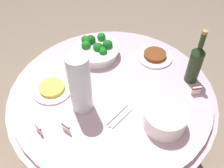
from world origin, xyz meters
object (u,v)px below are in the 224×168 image
object	(u,v)px
label_placard_mid	(66,127)
label_placard_rear	(38,128)
label_placard_front	(196,90)
wine_bottle	(195,63)
serving_tongs	(119,117)
broccoli_bowl	(97,49)
decorative_fruit_vase	(80,85)
food_plate_fried_egg	(52,89)
food_plate_stir_fry	(155,56)
plate_stack	(165,119)

from	to	relation	value
label_placard_mid	label_placard_rear	world-z (taller)	same
label_placard_front	label_placard_mid	size ratio (longest dim) A/B	1.00
wine_bottle	serving_tongs	world-z (taller)	wine_bottle
broccoli_bowl	decorative_fruit_vase	world-z (taller)	decorative_fruit_vase
serving_tongs	food_plate_fried_egg	size ratio (longest dim) A/B	0.74
food_plate_fried_egg	serving_tongs	bearing A→B (deg)	167.59
broccoli_bowl	label_placard_front	bearing A→B (deg)	163.62
food_plate_stir_fry	label_placard_rear	xyz separation A→B (m)	(0.46, 0.68, 0.02)
label_placard_front	food_plate_stir_fry	bearing A→B (deg)	-43.70
broccoli_bowl	food_plate_fried_egg	size ratio (longest dim) A/B	1.27
plate_stack	label_placard_front	distance (m)	0.28
plate_stack	food_plate_stir_fry	size ratio (longest dim) A/B	0.95
wine_bottle	plate_stack	bearing A→B (deg)	72.42
broccoli_bowl	food_plate_fried_egg	world-z (taller)	broccoli_bowl
plate_stack	label_placard_front	xyz separation A→B (m)	(-0.14, -0.24, -0.02)
serving_tongs	food_plate_fried_egg	bearing A→B (deg)	-12.41
serving_tongs	label_placard_rear	xyz separation A→B (m)	(0.35, 0.18, 0.03)
wine_bottle	decorative_fruit_vase	world-z (taller)	decorative_fruit_vase
plate_stack	broccoli_bowl	bearing A→B (deg)	-41.94
serving_tongs	food_plate_stir_fry	world-z (taller)	food_plate_stir_fry
food_plate_stir_fry	wine_bottle	bearing A→B (deg)	148.44
plate_stack	food_plate_stir_fry	distance (m)	0.50
label_placard_front	label_placard_mid	world-z (taller)	same
food_plate_fried_egg	label_placard_rear	distance (m)	0.27
label_placard_mid	food_plate_stir_fry	bearing A→B (deg)	-117.40
wine_bottle	food_plate_stir_fry	xyz separation A→B (m)	(0.23, -0.14, -0.12)
broccoli_bowl	label_placard_front	xyz separation A→B (m)	(-0.61, 0.18, -0.01)
plate_stack	label_placard_mid	world-z (taller)	plate_stack
serving_tongs	wine_bottle	bearing A→B (deg)	-132.30
food_plate_stir_fry	food_plate_fried_egg	bearing A→B (deg)	39.45
broccoli_bowl	label_placard_rear	xyz separation A→B (m)	(0.10, 0.62, -0.01)
wine_bottle	label_placard_rear	xyz separation A→B (m)	(0.69, 0.54, -0.10)
label_placard_front	plate_stack	bearing A→B (deg)	59.57
plate_stack	food_plate_fried_egg	world-z (taller)	plate_stack
wine_bottle	food_plate_stir_fry	distance (m)	0.29
food_plate_stir_fry	label_placard_rear	world-z (taller)	label_placard_rear
wine_bottle	label_placard_rear	bearing A→B (deg)	38.44
food_plate_stir_fry	food_plate_fried_egg	world-z (taller)	food_plate_stir_fry
decorative_fruit_vase	label_placard_mid	size ratio (longest dim) A/B	6.18
broccoli_bowl	label_placard_rear	size ratio (longest dim) A/B	5.09
broccoli_bowl	label_placard_rear	distance (m)	0.63
serving_tongs	label_placard_front	world-z (taller)	label_placard_front
plate_stack	label_placard_front	world-z (taller)	plate_stack
serving_tongs	label_placard_rear	world-z (taller)	label_placard_rear
food_plate_stir_fry	broccoli_bowl	bearing A→B (deg)	10.47
serving_tongs	plate_stack	bearing A→B (deg)	-175.90
wine_bottle	decorative_fruit_vase	size ratio (longest dim) A/B	0.99
plate_stack	serving_tongs	xyz separation A→B (m)	(0.22, 0.02, -0.05)
wine_bottle	label_placard_mid	size ratio (longest dim) A/B	6.11
label_placard_front	label_placard_rear	world-z (taller)	same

